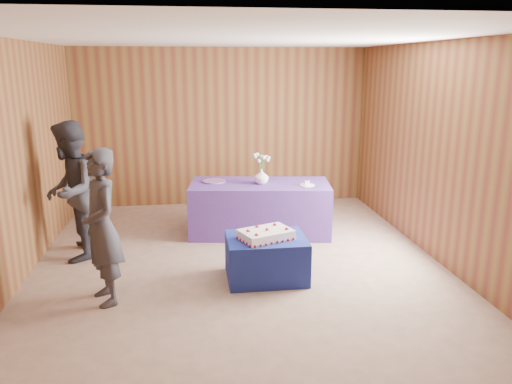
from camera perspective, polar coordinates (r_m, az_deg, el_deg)
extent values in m
plane|color=gray|center=(6.17, -1.86, -8.70)|extent=(6.00, 6.00, 0.00)
cube|color=brown|center=(8.73, -3.94, 7.36)|extent=(5.00, 0.04, 2.70)
cube|color=brown|center=(2.91, 3.96, -7.29)|extent=(5.00, 0.04, 2.70)
cube|color=brown|center=(6.07, -26.20, 2.76)|extent=(0.04, 6.00, 2.70)
cube|color=brown|center=(6.51, 20.57, 4.03)|extent=(0.04, 6.00, 2.70)
cube|color=white|center=(5.68, -2.09, 17.23)|extent=(5.00, 6.00, 0.04)
cube|color=navy|center=(5.80, 1.17, -7.55)|extent=(0.90, 0.70, 0.50)
cube|color=#5C3798|center=(7.30, 0.44, -1.85)|extent=(2.10, 1.16, 0.75)
cube|color=white|center=(5.66, 1.15, -4.86)|extent=(0.67, 0.56, 0.10)
sphere|color=#A00C1A|center=(5.39, -0.45, -6.30)|extent=(0.03, 0.03, 0.03)
sphere|color=#A00C1A|center=(5.67, 4.60, -5.29)|extent=(0.03, 0.03, 0.03)
sphere|color=#A00C1A|center=(5.70, -2.29, -5.12)|extent=(0.03, 0.03, 0.03)
sphere|color=#A00C1A|center=(5.97, 2.58, -4.22)|extent=(0.03, 0.03, 0.03)
sphere|color=#A00C1A|center=(5.48, 0.11, -4.75)|extent=(0.03, 0.03, 0.03)
cone|color=#174E12|center=(5.49, 0.36, -4.85)|extent=(0.02, 0.03, 0.02)
sphere|color=#A00C1A|center=(5.78, 2.02, -3.73)|extent=(0.03, 0.03, 0.03)
cone|color=#174E12|center=(5.79, 2.25, -3.82)|extent=(0.02, 0.03, 0.02)
sphere|color=#A00C1A|center=(5.64, 1.15, -4.20)|extent=(0.03, 0.03, 0.03)
cone|color=#174E12|center=(5.65, 1.39, -4.30)|extent=(0.02, 0.03, 0.02)
imported|color=white|center=(7.14, 0.62, 1.80)|extent=(0.27, 0.27, 0.22)
cylinder|color=#296729|center=(7.11, 0.94, 3.32)|extent=(0.01, 0.01, 0.17)
sphere|color=#C5ABDE|center=(7.10, 1.42, 3.99)|extent=(0.06, 0.06, 0.06)
cylinder|color=#296729|center=(7.13, 0.84, 3.36)|extent=(0.01, 0.01, 0.17)
sphere|color=white|center=(7.16, 1.16, 4.08)|extent=(0.06, 0.06, 0.06)
cylinder|color=#296729|center=(7.14, 0.63, 3.37)|extent=(0.01, 0.01, 0.17)
sphere|color=#C5ABDE|center=(7.19, 0.65, 4.12)|extent=(0.06, 0.06, 0.06)
cylinder|color=#296729|center=(7.14, 0.42, 3.36)|extent=(0.01, 0.01, 0.17)
sphere|color=white|center=(7.17, 0.12, 4.09)|extent=(0.06, 0.06, 0.06)
cylinder|color=#296729|center=(7.11, 0.30, 3.32)|extent=(0.01, 0.01, 0.17)
sphere|color=#C5ABDE|center=(7.11, -0.17, 4.01)|extent=(0.06, 0.06, 0.06)
cylinder|color=#296729|center=(7.09, 0.33, 3.28)|extent=(0.01, 0.01, 0.17)
sphere|color=white|center=(7.04, -0.10, 3.91)|extent=(0.06, 0.06, 0.06)
cylinder|color=#296729|center=(7.07, 0.50, 3.25)|extent=(0.01, 0.01, 0.17)
sphere|color=#C5ABDE|center=(7.00, 0.32, 3.84)|extent=(0.06, 0.06, 0.06)
cylinder|color=#296729|center=(7.07, 0.72, 3.25)|extent=(0.01, 0.01, 0.17)
sphere|color=white|center=(7.00, 0.88, 3.83)|extent=(0.06, 0.06, 0.06)
cylinder|color=#296729|center=(7.08, 0.90, 3.28)|extent=(0.01, 0.01, 0.17)
sphere|color=#C5ABDE|center=(7.04, 1.32, 3.89)|extent=(0.06, 0.06, 0.06)
cylinder|color=#7853A6|center=(7.31, -4.82, 1.24)|extent=(0.43, 0.43, 0.02)
cylinder|color=white|center=(7.11, 5.85, 0.80)|extent=(0.21, 0.21, 0.01)
cube|color=white|center=(7.10, 5.86, 1.07)|extent=(0.07, 0.06, 0.06)
sphere|color=#A00C1A|center=(7.07, 5.90, 1.34)|extent=(0.02, 0.02, 0.02)
cube|color=#B8B7BC|center=(6.99, 6.52, 0.51)|extent=(0.26, 0.06, 0.00)
imported|color=#33333C|center=(5.31, -17.23, -3.90)|extent=(0.59, 0.70, 1.62)
imported|color=#2D2E37|center=(6.64, -20.39, 0.06)|extent=(0.67, 0.86, 1.76)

